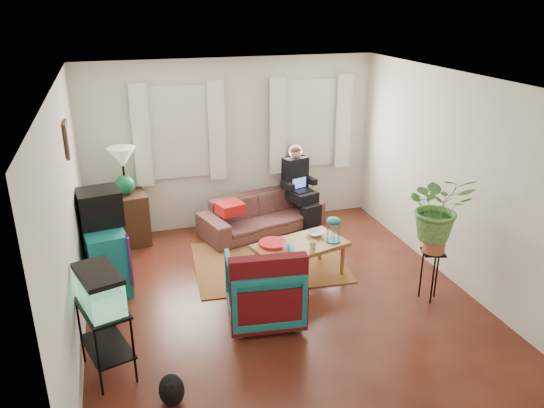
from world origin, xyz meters
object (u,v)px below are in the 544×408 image
object	(u,v)px
sofa	(262,208)
coffee_table	(300,261)
armchair	(264,286)
plant_stand	(430,275)
aquarium_stand	(106,340)
side_table	(129,219)
dresser	(105,256)

from	to	relation	value
sofa	coffee_table	world-z (taller)	sofa
armchair	sofa	bearing A→B (deg)	-98.45
plant_stand	armchair	bearing A→B (deg)	174.72
aquarium_stand	armchair	world-z (taller)	armchair
side_table	sofa	bearing A→B (deg)	-4.10
side_table	dresser	distance (m)	1.26
sofa	side_table	xyz separation A→B (m)	(-1.99, 0.14, 0.01)
armchair	plant_stand	xyz separation A→B (m)	(2.01, -0.19, -0.09)
dresser	aquarium_stand	xyz separation A→B (m)	(-0.01, -1.73, -0.04)
coffee_table	plant_stand	world-z (taller)	plant_stand
aquarium_stand	coffee_table	xyz separation A→B (m)	(2.40, 1.23, -0.12)
sofa	side_table	size ratio (longest dim) A/B	2.49
dresser	coffee_table	bearing A→B (deg)	-21.27
side_table	armchair	distance (m)	2.82
plant_stand	dresser	bearing A→B (deg)	158.49
armchair	plant_stand	distance (m)	2.02
coffee_table	plant_stand	bearing A→B (deg)	-51.42
side_table	aquarium_stand	bearing A→B (deg)	-96.79
coffee_table	side_table	bearing A→B (deg)	124.94
armchair	coffee_table	distance (m)	1.06
side_table	armchair	world-z (taller)	armchair
armchair	dresser	bearing A→B (deg)	-30.15
aquarium_stand	plant_stand	world-z (taller)	aquarium_stand
dresser	coffee_table	xyz separation A→B (m)	(2.39, -0.50, -0.17)
aquarium_stand	coffee_table	size ratio (longest dim) A/B	0.63
plant_stand	side_table	bearing A→B (deg)	141.55
sofa	aquarium_stand	bearing A→B (deg)	-146.26
aquarium_stand	armchair	size ratio (longest dim) A/B	0.89
dresser	armchair	distance (m)	2.11
sofa	aquarium_stand	xyz separation A→B (m)	(-2.34, -2.80, -0.01)
armchair	plant_stand	bearing A→B (deg)	-178.45
plant_stand	coffee_table	bearing A→B (deg)	143.82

